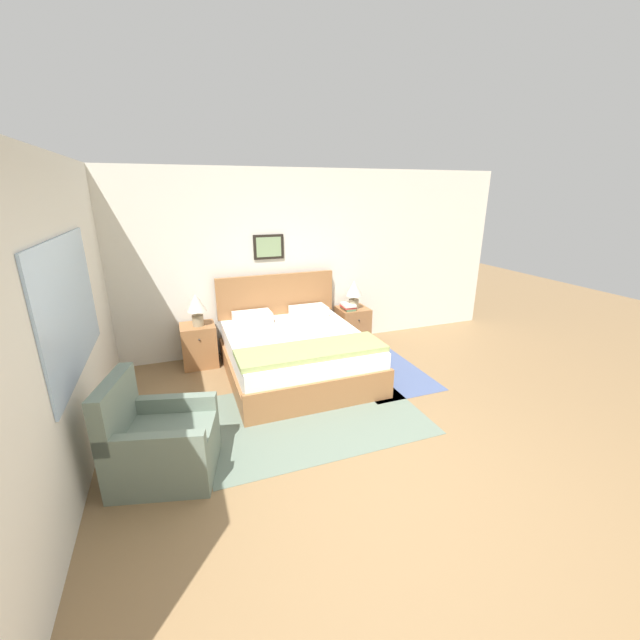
# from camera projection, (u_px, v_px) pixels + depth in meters

# --- Properties ---
(ground_plane) EXTENTS (16.00, 16.00, 0.00)m
(ground_plane) POSITION_uv_depth(u_px,v_px,m) (399.00, 486.00, 3.20)
(ground_plane) COLOR olive
(wall_back) EXTENTS (7.13, 0.09, 2.60)m
(wall_back) POSITION_uv_depth(u_px,v_px,m) (285.00, 262.00, 5.73)
(wall_back) COLOR silver
(wall_back) RESTS_ON ground_plane
(wall_left) EXTENTS (0.08, 5.68, 2.60)m
(wall_left) POSITION_uv_depth(u_px,v_px,m) (73.00, 309.00, 3.44)
(wall_left) COLOR silver
(wall_left) RESTS_ON ground_plane
(area_rug_main) EXTENTS (2.25, 1.56, 0.01)m
(area_rug_main) POSITION_uv_depth(u_px,v_px,m) (313.00, 415.00, 4.21)
(area_rug_main) COLOR slate
(area_rug_main) RESTS_ON ground_plane
(area_rug_bedside) EXTENTS (0.97, 1.43, 0.01)m
(area_rug_bedside) POSITION_uv_depth(u_px,v_px,m) (384.00, 372.00, 5.21)
(area_rug_bedside) COLOR #47567F
(area_rug_bedside) RESTS_ON ground_plane
(bed) EXTENTS (1.72, 1.95, 1.15)m
(bed) POSITION_uv_depth(u_px,v_px,m) (296.00, 352.00, 5.06)
(bed) COLOR #936038
(bed) RESTS_ON ground_plane
(armchair) EXTENTS (0.94, 0.86, 0.89)m
(armchair) POSITION_uv_depth(u_px,v_px,m) (159.00, 444.00, 3.26)
(armchair) COLOR slate
(armchair) RESTS_ON ground_plane
(nightstand_near_window) EXTENTS (0.45, 0.45, 0.58)m
(nightstand_near_window) POSITION_uv_depth(u_px,v_px,m) (199.00, 345.00, 5.34)
(nightstand_near_window) COLOR #936038
(nightstand_near_window) RESTS_ON ground_plane
(nightstand_by_door) EXTENTS (0.45, 0.45, 0.58)m
(nightstand_by_door) POSITION_uv_depth(u_px,v_px,m) (352.00, 326.00, 6.11)
(nightstand_by_door) COLOR #936038
(nightstand_by_door) RESTS_ON ground_plane
(table_lamp_near_window) EXTENTS (0.26, 0.26, 0.44)m
(table_lamp_near_window) POSITION_uv_depth(u_px,v_px,m) (196.00, 305.00, 5.14)
(table_lamp_near_window) COLOR gray
(table_lamp_near_window) RESTS_ON nightstand_near_window
(table_lamp_by_door) EXTENTS (0.26, 0.26, 0.44)m
(table_lamp_by_door) POSITION_uv_depth(u_px,v_px,m) (354.00, 291.00, 5.90)
(table_lamp_by_door) COLOR gray
(table_lamp_by_door) RESTS_ON nightstand_by_door
(book_thick_bottom) EXTENTS (0.15, 0.26, 0.03)m
(book_thick_bottom) POSITION_uv_depth(u_px,v_px,m) (348.00, 308.00, 5.94)
(book_thick_bottom) COLOR #4C7551
(book_thick_bottom) RESTS_ON nightstand_by_door
(book_hardcover_middle) EXTENTS (0.18, 0.24, 0.03)m
(book_hardcover_middle) POSITION_uv_depth(u_px,v_px,m) (348.00, 307.00, 5.93)
(book_hardcover_middle) COLOR #B7332D
(book_hardcover_middle) RESTS_ON book_thick_bottom
(book_novel_upper) EXTENTS (0.20, 0.27, 0.03)m
(book_novel_upper) POSITION_uv_depth(u_px,v_px,m) (348.00, 305.00, 5.92)
(book_novel_upper) COLOR silver
(book_novel_upper) RESTS_ON book_hardcover_middle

